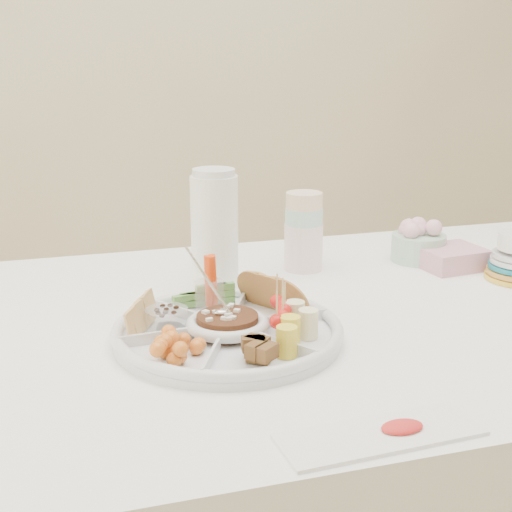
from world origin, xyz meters
name	(u,v)px	position (x,y,z in m)	size (l,w,h in m)	color
wall_back	(163,21)	(0.00, 2.00, 1.35)	(4.00, 0.02, 2.70)	beige
dining_table	(344,480)	(0.00, 0.00, 0.38)	(1.52, 1.02, 0.76)	white
party_tray	(228,328)	(-0.27, -0.09, 0.78)	(0.38, 0.38, 0.04)	white
bean_dip	(227,324)	(-0.27, -0.09, 0.79)	(0.10, 0.10, 0.04)	#3B1A0C
tortillas	(275,296)	(-0.16, -0.02, 0.80)	(0.11, 0.11, 0.06)	#B2843A
carrot_cucumber	(205,282)	(-0.28, 0.04, 0.82)	(0.10, 0.10, 0.10)	#E43B0B
pita_raisins	(152,312)	(-0.38, -0.04, 0.80)	(0.10, 0.10, 0.05)	tan
cherries	(171,344)	(-0.38, -0.17, 0.79)	(0.11, 0.11, 0.04)	orange
granola_chunks	(255,350)	(-0.26, -0.22, 0.79)	(0.09, 0.09, 0.04)	#4E3223
banana_tomato	(305,312)	(-0.15, -0.15, 0.82)	(0.11, 0.11, 0.09)	#D5C276
cup_stack	(304,218)	(0.00, 0.25, 0.88)	(0.09, 0.09, 0.24)	white
thermos	(215,228)	(-0.22, 0.19, 0.88)	(0.10, 0.10, 0.25)	white
flower_bowl	(419,241)	(0.27, 0.24, 0.80)	(0.12, 0.12, 0.09)	#A1D1B7
napkin_stack	(451,258)	(0.32, 0.17, 0.78)	(0.14, 0.12, 0.05)	#D092A2
placemat	(381,435)	(-0.16, -0.45, 0.76)	(0.26, 0.09, 0.01)	white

